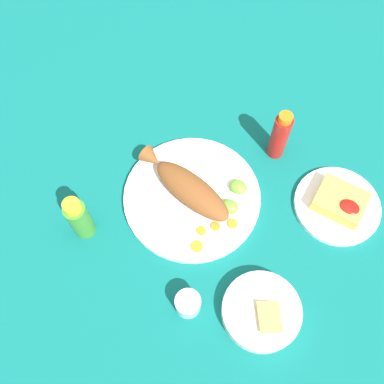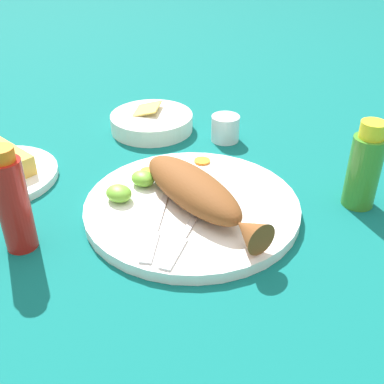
{
  "view_description": "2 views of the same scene",
  "coord_description": "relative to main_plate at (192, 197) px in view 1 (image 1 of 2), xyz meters",
  "views": [
    {
      "loc": [
        0.24,
        -0.41,
        0.99
      ],
      "look_at": [
        0.0,
        0.0,
        0.04
      ],
      "focal_mm": 40.0,
      "sensor_mm": 36.0,
      "label": 1
    },
    {
      "loc": [
        -0.44,
        0.47,
        0.45
      ],
      "look_at": [
        0.0,
        0.0,
        0.04
      ],
      "focal_mm": 45.0,
      "sensor_mm": 36.0,
      "label": 2
    }
  ],
  "objects": [
    {
      "name": "carrot_slice_mid",
      "position": [
        0.07,
        -0.07,
        0.01
      ],
      "size": [
        0.02,
        0.02,
        0.0
      ],
      "primitive_type": "cylinder",
      "color": "orange",
      "rests_on": "main_plate"
    },
    {
      "name": "lime_wedge_main",
      "position": [
        0.1,
        0.02,
        0.02
      ],
      "size": [
        0.04,
        0.04,
        0.02
      ],
      "primitive_type": "ellipsoid",
      "color": "#6BB233",
      "rests_on": "main_plate"
    },
    {
      "name": "main_plate",
      "position": [
        0.0,
        0.0,
        0.0
      ],
      "size": [
        0.35,
        0.35,
        0.02
      ],
      "primitive_type": "cylinder",
      "color": "white",
      "rests_on": "ground_plane"
    },
    {
      "name": "fries_pile",
      "position": [
        0.33,
        0.16,
        0.02
      ],
      "size": [
        0.12,
        0.1,
        0.04
      ],
      "color": "gold",
      "rests_on": "side_plate_fries"
    },
    {
      "name": "lime_wedge_side",
      "position": [
        0.09,
        0.07,
        0.02
      ],
      "size": [
        0.05,
        0.04,
        0.02
      ],
      "primitive_type": "ellipsoid",
      "color": "#6BB233",
      "rests_on": "main_plate"
    },
    {
      "name": "carrot_slice_far",
      "position": [
        0.09,
        -0.04,
        0.01
      ],
      "size": [
        0.02,
        0.02,
        0.0
      ],
      "primitive_type": "cylinder",
      "color": "orange",
      "rests_on": "main_plate"
    },
    {
      "name": "hot_sauce_bottle_green",
      "position": [
        -0.19,
        -0.21,
        0.06
      ],
      "size": [
        0.05,
        0.05,
        0.15
      ],
      "color": "#3D8428",
      "rests_on": "ground_plane"
    },
    {
      "name": "fork_far",
      "position": [
        -0.01,
        0.09,
        0.01
      ],
      "size": [
        0.12,
        0.16,
        0.0
      ],
      "rotation": [
        0.0,
        0.0,
        8.48
      ],
      "color": "silver",
      "rests_on": "main_plate"
    },
    {
      "name": "fried_fish",
      "position": [
        -0.01,
        0.0,
        0.04
      ],
      "size": [
        0.29,
        0.12,
        0.05
      ],
      "rotation": [
        0.0,
        0.0,
        -0.21
      ],
      "color": "brown",
      "rests_on": "main_plate"
    },
    {
      "name": "side_plate_fries",
      "position": [
        0.33,
        0.16,
        -0.0
      ],
      "size": [
        0.22,
        0.22,
        0.01
      ],
      "primitive_type": "cylinder",
      "color": "white",
      "rests_on": "ground_plane"
    },
    {
      "name": "ground_plane",
      "position": [
        0.0,
        0.0,
        -0.01
      ],
      "size": [
        4.0,
        4.0,
        0.0
      ],
      "primitive_type": "plane",
      "color": "#0C605B"
    },
    {
      "name": "carrot_slice_near",
      "position": [
        0.08,
        -0.11,
        0.01
      ],
      "size": [
        0.03,
        0.03,
        0.0
      ],
      "primitive_type": "cylinder",
      "color": "orange",
      "rests_on": "main_plate"
    },
    {
      "name": "fork_near",
      "position": [
        -0.05,
        0.07,
        0.01
      ],
      "size": [
        0.09,
        0.18,
        0.0
      ],
      "rotation": [
        0.0,
        0.0,
        8.27
      ],
      "color": "silver",
      "rests_on": "main_plate"
    },
    {
      "name": "guacamole_bowl",
      "position": [
        0.28,
        -0.17,
        0.01
      ],
      "size": [
        0.18,
        0.18,
        0.05
      ],
      "color": "white",
      "rests_on": "ground_plane"
    },
    {
      "name": "salt_cup",
      "position": [
        0.13,
        -0.24,
        0.01
      ],
      "size": [
        0.06,
        0.06,
        0.05
      ],
      "color": "silver",
      "rests_on": "ground_plane"
    },
    {
      "name": "hot_sauce_bottle_red",
      "position": [
        0.12,
        0.23,
        0.07
      ],
      "size": [
        0.05,
        0.05,
        0.16
      ],
      "color": "#B21914",
      "rests_on": "ground_plane"
    },
    {
      "name": "carrot_slice_extra",
      "position": [
        0.12,
        -0.02,
        0.01
      ],
      "size": [
        0.03,
        0.03,
        0.0
      ],
      "primitive_type": "cylinder",
      "color": "orange",
      "rests_on": "main_plate"
    }
  ]
}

